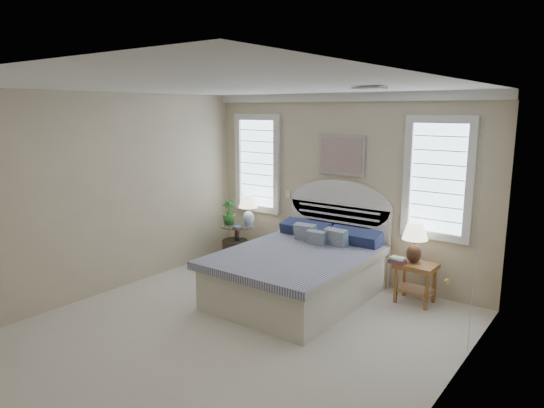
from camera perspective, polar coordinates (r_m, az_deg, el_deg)
The scene contains 21 objects.
floor at distance 5.60m, azimuth -5.03°, elevation -15.17°, with size 4.50×5.00×0.01m, color beige.
ceiling at distance 5.03m, azimuth -5.57°, elevation 13.63°, with size 4.50×5.00×0.01m, color silver.
wall_back at distance 7.17m, azimuth 8.21°, elevation 1.96°, with size 4.50×0.02×2.70m, color beige.
wall_left at distance 6.84m, azimuth -19.46°, elevation 1.00°, with size 0.02×5.00×2.70m, color beige.
wall_right at distance 4.05m, azimuth 19.26°, elevation -5.67°, with size 0.02×5.00×2.70m, color beige.
crown_molding at distance 7.04m, azimuth 8.34°, elevation 12.34°, with size 4.50×0.08×0.12m, color silver.
hvac_vent at distance 5.02m, azimuth 11.40°, elevation 13.24°, with size 0.30×0.20×0.02m, color #B2B2B2.
switch_plate at distance 7.68m, azimuth 1.88°, elevation 1.17°, with size 0.08×0.01×0.12m, color silver.
window_left at distance 7.97m, azimuth -1.67°, elevation 4.80°, with size 0.90×0.06×1.60m, color #C9E9FF.
window_right at distance 6.57m, azimuth 18.97°, elevation 2.85°, with size 0.90×0.06×1.60m, color #C9E9FF.
painting at distance 7.07m, azimuth 8.16°, elevation 5.68°, with size 0.74×0.04×0.58m, color silver.
closet_door at distance 5.21m, azimuth 23.00°, elevation -3.96°, with size 0.02×1.80×2.40m, color white.
bed at distance 6.52m, azimuth 3.53°, elevation -7.59°, with size 1.72×2.28×1.47m.
side_table_left at distance 7.93m, azimuth -4.12°, elevation -4.19°, with size 0.56×0.56×0.63m.
nightstand_right at distance 6.57m, azimuth 16.56°, elevation -7.92°, with size 0.50×0.40×0.53m.
floor_pot at distance 7.99m, azimuth -4.37°, elevation -5.56°, with size 0.41×0.41×0.37m, color black.
lamp_left at distance 7.80m, azimuth -2.81°, elevation -0.29°, with size 0.41×0.41×0.50m.
lamp_right at distance 6.48m, azimuth 16.45°, elevation -3.85°, with size 0.42×0.42×0.53m.
potted_plant at distance 7.89m, azimuth -5.09°, elevation -0.98°, with size 0.22×0.22×0.40m, color #36692A.
books_left at distance 7.60m, azimuth -4.02°, elevation -2.81°, with size 0.19×0.17×0.04m.
books_right at distance 6.45m, azimuth 14.54°, elevation -6.44°, with size 0.20×0.15×0.08m.
Camera 1 is at (3.37, -3.72, 2.47)m, focal length 32.00 mm.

